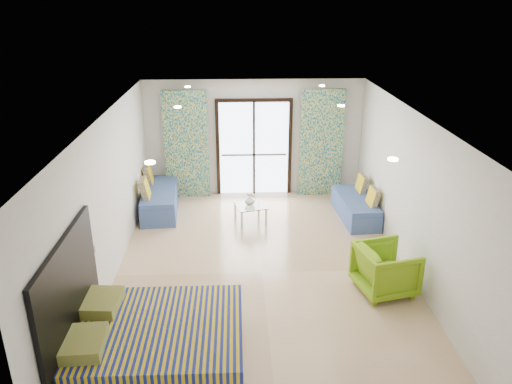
{
  "coord_description": "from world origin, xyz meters",
  "views": [
    {
      "loc": [
        -0.42,
        -7.44,
        4.45
      ],
      "look_at": [
        -0.07,
        0.86,
        1.15
      ],
      "focal_mm": 35.0,
      "sensor_mm": 36.0,
      "label": 1
    }
  ],
  "objects_px": {
    "daybed_right": "(356,207)",
    "coffee_table": "(250,207)",
    "daybed_left": "(159,199)",
    "armchair": "(386,267)",
    "bed": "(156,344)"
  },
  "relations": [
    {
      "from": "daybed_left",
      "to": "daybed_right",
      "type": "xyz_separation_m",
      "value": [
        4.23,
        -0.54,
        -0.03
      ]
    },
    {
      "from": "daybed_right",
      "to": "coffee_table",
      "type": "bearing_deg",
      "value": -179.98
    },
    {
      "from": "daybed_left",
      "to": "armchair",
      "type": "height_order",
      "value": "daybed_left"
    },
    {
      "from": "daybed_left",
      "to": "armchair",
      "type": "relative_size",
      "value": 2.2
    },
    {
      "from": "daybed_right",
      "to": "coffee_table",
      "type": "relative_size",
      "value": 2.32
    },
    {
      "from": "bed",
      "to": "coffee_table",
      "type": "xyz_separation_m",
      "value": [
        1.34,
        4.26,
        0.04
      ]
    },
    {
      "from": "daybed_left",
      "to": "daybed_right",
      "type": "bearing_deg",
      "value": -11.56
    },
    {
      "from": "bed",
      "to": "coffee_table",
      "type": "height_order",
      "value": "bed"
    },
    {
      "from": "daybed_left",
      "to": "coffee_table",
      "type": "relative_size",
      "value": 2.63
    },
    {
      "from": "daybed_left",
      "to": "coffee_table",
      "type": "xyz_separation_m",
      "value": [
        1.98,
        -0.68,
        0.06
      ]
    },
    {
      "from": "armchair",
      "to": "coffee_table",
      "type": "bearing_deg",
      "value": 24.39
    },
    {
      "from": "daybed_left",
      "to": "daybed_right",
      "type": "height_order",
      "value": "daybed_left"
    },
    {
      "from": "daybed_left",
      "to": "coffee_table",
      "type": "bearing_deg",
      "value": -23.29
    },
    {
      "from": "bed",
      "to": "daybed_left",
      "type": "relative_size",
      "value": 1.14
    },
    {
      "from": "coffee_table",
      "to": "bed",
      "type": "bearing_deg",
      "value": -107.48
    }
  ]
}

